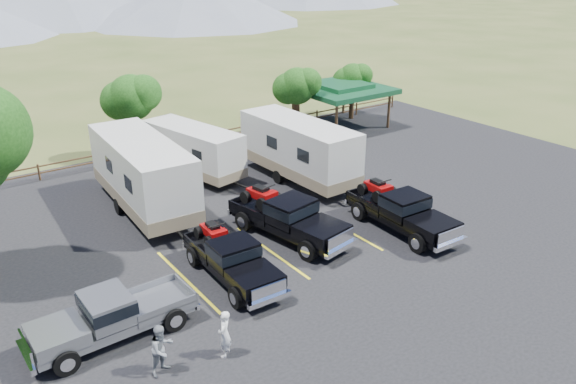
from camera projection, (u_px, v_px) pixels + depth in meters
ground at (369, 278)px, 22.28m from camera, size 320.00×320.00×0.00m
asphalt_lot at (322, 248)px, 24.52m from camera, size 44.00×34.00×0.04m
stall_lines at (308, 239)px, 25.26m from camera, size 12.12×5.50×0.01m
tree_ne_a at (297, 86)px, 38.44m from camera, size 3.11×2.92×4.76m
tree_ne_b at (352, 79)px, 42.55m from camera, size 2.77×2.59×4.27m
tree_north at (131, 98)px, 33.90m from camera, size 3.46×3.24×5.25m
rail_fence at (198, 139)px, 36.94m from camera, size 36.12×0.12×1.00m
pavilion at (341, 89)px, 40.86m from camera, size 6.20×6.20×3.22m
rig_left at (231, 257)px, 21.92m from camera, size 2.10×5.63×1.86m
rig_center at (287, 216)px, 25.11m from camera, size 3.04×6.49×2.08m
rig_right at (400, 210)px, 25.81m from camera, size 2.30×6.10×2.01m
trailer_left at (143, 175)px, 27.37m from camera, size 3.13×10.43×3.62m
trailer_center at (193, 151)px, 31.89m from camera, size 3.52×8.29×2.88m
trailer_right at (299, 150)px, 31.15m from camera, size 2.75×9.81×3.41m
pickup_silver at (113, 315)px, 18.48m from camera, size 5.67×2.10×1.69m
person_a at (225, 334)px, 17.66m from camera, size 0.70×0.69×1.62m
person_b at (162, 349)px, 16.94m from camera, size 0.96×0.85×1.67m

